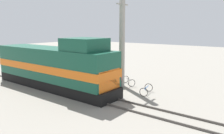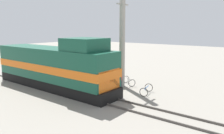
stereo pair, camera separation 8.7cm
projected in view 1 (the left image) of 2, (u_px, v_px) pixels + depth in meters
ground_plane at (78, 94)px, 19.63m from camera, size 120.00×120.00×0.00m
rail_near at (72, 95)px, 19.06m from camera, size 0.08×30.30×0.15m
rail_far at (84, 91)px, 20.18m from camera, size 0.08×30.30×0.15m
locomotive at (55, 67)px, 21.07m from camera, size 3.16×14.86×5.01m
utility_pole at (122, 40)px, 21.51m from camera, size 1.80×0.57×9.18m
vendor_umbrella at (89, 65)px, 24.02m from camera, size 2.25×2.25×2.05m
billboard_sign at (104, 57)px, 22.62m from camera, size 1.63×0.12×3.90m
shrub_cluster at (86, 77)px, 24.08m from camera, size 0.99×0.99×0.99m
person_bystander at (120, 79)px, 21.66m from camera, size 0.34×0.34×1.55m
bicycle at (129, 81)px, 22.73m from camera, size 1.63×1.86×0.75m
bicycle_spare at (146, 90)px, 19.55m from camera, size 1.82×1.12×0.76m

